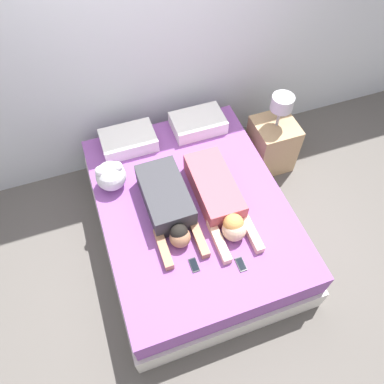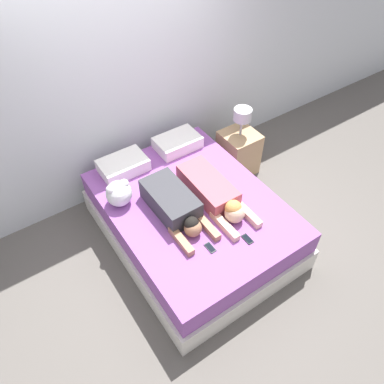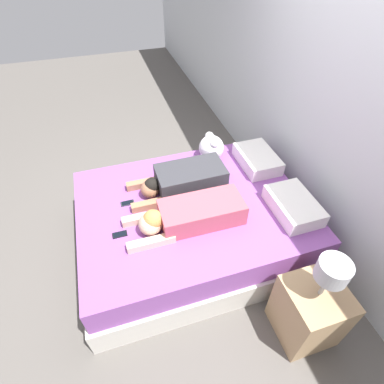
{
  "view_description": "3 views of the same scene",
  "coord_description": "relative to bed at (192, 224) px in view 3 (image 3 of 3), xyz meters",
  "views": [
    {
      "loc": [
        -0.6,
        -1.71,
        3.28
      ],
      "look_at": [
        0.0,
        0.0,
        0.72
      ],
      "focal_mm": 35.0,
      "sensor_mm": 36.0,
      "label": 1
    },
    {
      "loc": [
        -1.45,
        -2.14,
        3.4
      ],
      "look_at": [
        0.0,
        0.0,
        0.72
      ],
      "focal_mm": 35.0,
      "sensor_mm": 36.0,
      "label": 2
    },
    {
      "loc": [
        1.84,
        -0.58,
        2.54
      ],
      "look_at": [
        0.0,
        0.0,
        0.72
      ],
      "focal_mm": 28.0,
      "sensor_mm": 36.0,
      "label": 3
    }
  ],
  "objects": [
    {
      "name": "nightstand",
      "position": [
        1.12,
        0.59,
        0.05
      ],
      "size": [
        0.43,
        0.43,
        0.94
      ],
      "color": "tan",
      "rests_on": "ground_plane"
    },
    {
      "name": "person_left",
      "position": [
        -0.22,
        -0.02,
        0.4
      ],
      "size": [
        0.37,
        0.92,
        0.23
      ],
      "color": "#333338",
      "rests_on": "bed"
    },
    {
      "name": "pillow_head_left",
      "position": [
        -0.36,
        0.83,
        0.36
      ],
      "size": [
        0.51,
        0.35,
        0.14
      ],
      "color": "white",
      "rests_on": "bed"
    },
    {
      "name": "ground_plane",
      "position": [
        0.0,
        0.0,
        -0.28
      ],
      "size": [
        12.0,
        12.0,
        0.0
      ],
      "primitive_type": "plane",
      "color": "#5B5651"
    },
    {
      "name": "wall_back",
      "position": [
        0.0,
        1.21,
        1.02
      ],
      "size": [
        12.0,
        0.06,
        2.6
      ],
      "color": "silver",
      "rests_on": "ground_plane"
    },
    {
      "name": "cell_phone_right",
      "position": [
        0.16,
        -0.68,
        0.29
      ],
      "size": [
        0.06,
        0.12,
        0.01
      ],
      "color": "black",
      "rests_on": "bed"
    },
    {
      "name": "plush_toy",
      "position": [
        -0.61,
        0.41,
        0.43
      ],
      "size": [
        0.27,
        0.27,
        0.28
      ],
      "color": "white",
      "rests_on": "bed"
    },
    {
      "name": "person_right",
      "position": [
        0.21,
        -0.1,
        0.39
      ],
      "size": [
        0.35,
        1.02,
        0.23
      ],
      "color": "#B24C59",
      "rests_on": "bed"
    },
    {
      "name": "pillow_head_right",
      "position": [
        0.36,
        0.83,
        0.36
      ],
      "size": [
        0.51,
        0.35,
        0.14
      ],
      "color": "white",
      "rests_on": "bed"
    },
    {
      "name": "bed",
      "position": [
        0.0,
        0.0,
        0.0
      ],
      "size": [
        1.64,
        2.12,
        0.57
      ],
      "color": "beige",
      "rests_on": "ground_plane"
    },
    {
      "name": "cell_phone_left",
      "position": [
        -0.18,
        -0.57,
        0.29
      ],
      "size": [
        0.06,
        0.12,
        0.01
      ],
      "color": "#2D2D33",
      "rests_on": "bed"
    }
  ]
}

